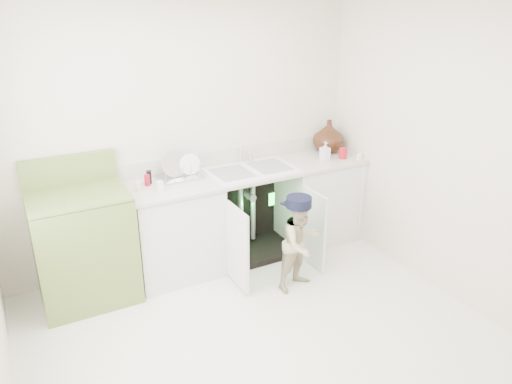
% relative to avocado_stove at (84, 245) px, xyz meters
% --- Properties ---
extents(ground, '(3.50, 3.50, 0.00)m').
position_rel_avocado_stove_xyz_m(ground, '(1.07, -1.18, -0.50)').
color(ground, silver).
rests_on(ground, ground).
extents(room_shell, '(6.00, 5.50, 1.26)m').
position_rel_avocado_stove_xyz_m(room_shell, '(1.07, -1.18, 0.75)').
color(room_shell, beige).
rests_on(room_shell, ground).
extents(counter_run, '(2.44, 1.02, 1.24)m').
position_rel_avocado_stove_xyz_m(counter_run, '(1.65, 0.03, -0.03)').
color(counter_run, silver).
rests_on(counter_run, ground).
extents(avocado_stove, '(0.79, 0.65, 1.22)m').
position_rel_avocado_stove_xyz_m(avocado_stove, '(0.00, 0.00, 0.00)').
color(avocado_stove, olive).
rests_on(avocado_stove, ground).
extents(repair_worker, '(0.48, 0.62, 0.88)m').
position_rel_avocado_stove_xyz_m(repair_worker, '(1.71, -0.73, -0.06)').
color(repair_worker, tan).
rests_on(repair_worker, ground).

